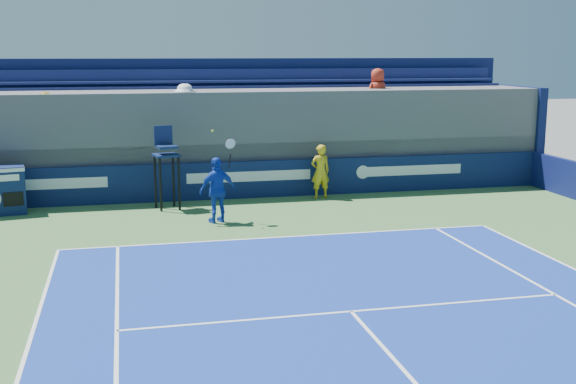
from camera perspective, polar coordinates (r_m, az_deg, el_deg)
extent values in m
imported|color=gold|center=(23.02, 2.57, 1.63)|extent=(0.67, 0.47, 1.73)
cube|color=white|center=(18.26, -0.27, -3.57)|extent=(10.97, 0.07, 0.00)
cube|color=white|center=(13.20, 5.02, -9.38)|extent=(8.23, 0.07, 0.00)
cube|color=#0C1843|center=(23.14, -3.10, 0.99)|extent=(20.40, 0.20, 1.20)
cube|color=white|center=(22.79, -18.09, 0.61)|extent=(3.20, 0.01, 0.32)
cube|color=white|center=(23.02, -3.06, 1.24)|extent=(4.00, 0.01, 0.32)
cube|color=white|center=(24.55, 9.70, 1.70)|extent=(3.60, 0.01, 0.32)
cylinder|color=white|center=(23.95, 5.94, 1.57)|extent=(0.44, 0.01, 0.44)
cube|color=#0F1D4C|center=(22.28, -21.73, 0.09)|extent=(1.40, 0.92, 1.40)
cube|color=black|center=(21.97, -20.88, -0.53)|extent=(0.54, 0.12, 0.40)
cube|color=white|center=(21.85, -21.78, 1.00)|extent=(0.99, 0.19, 0.18)
cylinder|color=black|center=(21.37, -10.04, 0.55)|extent=(0.08, 0.08, 1.60)
cylinder|color=black|center=(21.53, -8.60, 0.66)|extent=(0.08, 0.08, 1.60)
cylinder|color=black|center=(21.91, -10.44, 0.78)|extent=(0.08, 0.08, 1.60)
cylinder|color=black|center=(22.05, -9.03, 0.90)|extent=(0.08, 0.08, 1.60)
cube|color=#0F1E4C|center=(21.58, -9.60, 2.89)|extent=(0.84, 0.84, 0.06)
cube|color=#14234E|center=(21.46, -9.54, 3.52)|extent=(0.64, 0.56, 0.08)
cube|color=#121C45|center=(21.76, -9.84, 4.41)|extent=(0.55, 0.18, 0.60)
imported|color=#153BB1|center=(19.75, -5.59, 0.15)|extent=(1.15, 0.76, 1.81)
cylinder|color=black|center=(19.70, -4.63, 2.45)|extent=(0.07, 0.16, 0.39)
torus|color=silver|center=(19.57, -4.57, 3.82)|extent=(0.31, 0.18, 0.29)
cylinder|color=silver|center=(19.57, -4.57, 3.82)|extent=(0.26, 0.14, 0.24)
sphere|color=#BED12E|center=(19.36, -5.99, 4.82)|extent=(0.07, 0.07, 0.07)
cube|color=#4A4A4F|center=(24.84, -3.88, 4.20)|extent=(20.40, 3.60, 3.38)
cube|color=#4A4A4F|center=(23.54, -3.35, 3.31)|extent=(20.40, 0.90, 0.55)
cube|color=navy|center=(23.39, -3.32, 4.43)|extent=(20.00, 0.45, 0.08)
cube|color=navy|center=(23.61, -3.43, 4.98)|extent=(20.00, 0.06, 0.45)
cube|color=#4A4A4F|center=(24.36, -3.72, 4.86)|extent=(20.40, 0.90, 0.55)
cube|color=navy|center=(24.22, -3.70, 5.96)|extent=(20.00, 0.45, 0.08)
cube|color=navy|center=(24.45, -3.80, 6.47)|extent=(20.00, 0.06, 0.45)
cube|color=#4A4A4F|center=(25.19, -4.07, 6.32)|extent=(20.40, 0.90, 0.55)
cube|color=navy|center=(25.06, -4.05, 7.38)|extent=(20.00, 0.45, 0.08)
cube|color=navy|center=(25.30, -4.14, 7.87)|extent=(20.00, 0.06, 0.45)
cube|color=#4A4A4F|center=(26.04, -4.39, 7.68)|extent=(20.40, 0.90, 0.55)
cube|color=navy|center=(25.92, -4.38, 8.71)|extent=(20.00, 0.45, 0.08)
cube|color=navy|center=(26.16, -4.46, 9.17)|extent=(20.00, 0.06, 0.45)
cube|color=#0C1647|center=(26.70, -4.56, 5.76)|extent=(20.80, 0.30, 4.40)
cube|color=#0C1647|center=(28.36, 17.32, 4.59)|extent=(0.30, 3.90, 3.40)
imported|color=yellow|center=(23.16, -18.62, 5.43)|extent=(0.81, 0.63, 1.66)
imported|color=silver|center=(23.12, -8.11, 6.15)|extent=(1.32, 0.93, 1.87)
imported|color=#A92A18|center=(25.42, 7.08, 7.71)|extent=(0.96, 0.74, 1.75)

